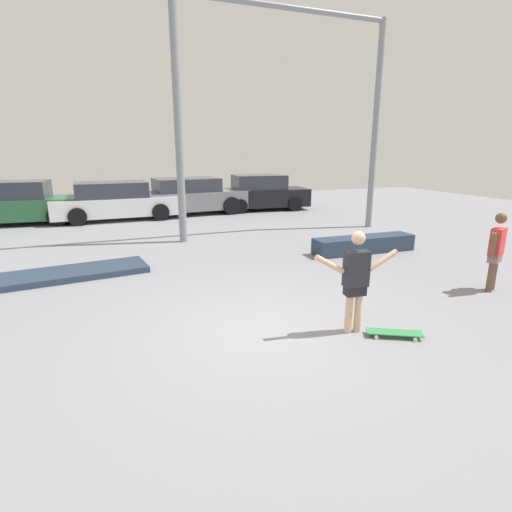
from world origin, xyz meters
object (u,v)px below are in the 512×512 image
object	(u,v)px
skateboarder	(356,277)
parked_car_white	(116,202)
skateboard	(394,333)
bystander	(496,249)
grind_box	(364,244)
parked_car_grey	(190,196)
parked_car_black	(261,193)
manual_pad	(65,274)
parked_car_green	(17,204)

from	to	relation	value
skateboarder	parked_car_white	distance (m)	11.71
skateboard	bystander	xyz separation A→B (m)	(2.98, 0.91, 0.74)
grind_box	parked_car_white	xyz separation A→B (m)	(-5.66, 7.55, 0.47)
bystander	parked_car_grey	bearing A→B (deg)	-98.44
parked_car_black	bystander	distance (m)	11.26
bystander	parked_car_black	bearing A→B (deg)	-114.12
skateboard	parked_car_white	world-z (taller)	parked_car_white
grind_box	manual_pad	world-z (taller)	grind_box
grind_box	parked_car_black	distance (m)	7.99
manual_pad	parked_car_black	bearing A→B (deg)	45.22
manual_pad	bystander	size ratio (longest dim) A/B	2.23
parked_car_white	parked_car_green	bearing A→B (deg)	172.85
skateboarder	bystander	distance (m)	3.47
parked_car_green	parked_car_white	world-z (taller)	parked_car_green
grind_box	parked_car_black	size ratio (longest dim) A/B	0.67
manual_pad	bystander	world-z (taller)	bystander
grind_box	skateboard	bearing A→B (deg)	-120.83
manual_pad	skateboard	bearing A→B (deg)	-46.03
skateboarder	skateboard	distance (m)	0.97
manual_pad	parked_car_grey	world-z (taller)	parked_car_grey
skateboarder	skateboard	bearing A→B (deg)	-32.33
parked_car_grey	parked_car_black	xyz separation A→B (m)	(3.16, 0.03, 0.00)
parked_car_grey	parked_car_black	world-z (taller)	parked_car_black
skateboard	grind_box	world-z (taller)	grind_box
skateboarder	bystander	bearing A→B (deg)	15.16
manual_pad	parked_car_green	distance (m)	7.67
skateboarder	skateboard	world-z (taller)	skateboarder
skateboard	grind_box	bearing A→B (deg)	88.23
skateboarder	manual_pad	bearing A→B (deg)	139.29
skateboard	parked_car_grey	xyz separation A→B (m)	(-0.28, 12.14, 0.65)
parked_car_grey	parked_car_black	distance (m)	3.16
parked_car_grey	bystander	bearing A→B (deg)	-78.66
skateboard	manual_pad	world-z (taller)	manual_pad
skateboard	parked_car_white	bearing A→B (deg)	134.09
skateboarder	grind_box	world-z (taller)	skateboarder
parked_car_grey	parked_car_green	bearing A→B (deg)	175.58
bystander	parked_car_green	bearing A→B (deg)	-74.44
skateboarder	parked_car_black	world-z (taller)	parked_car_black
parked_car_grey	manual_pad	bearing A→B (deg)	-124.58
grind_box	parked_car_grey	xyz separation A→B (m)	(-2.79, 7.94, 0.50)
skateboarder	parked_car_black	xyz separation A→B (m)	(3.33, 11.81, -0.12)
manual_pad	parked_car_black	xyz separation A→B (m)	(7.41, 7.47, 0.65)
parked_car_white	parked_car_black	distance (m)	6.05
parked_car_white	skateboarder	bearing A→B (deg)	-77.92
manual_pad	parked_car_black	world-z (taller)	parked_car_black
skateboard	parked_car_grey	size ratio (longest dim) A/B	0.17
skateboard	parked_car_grey	world-z (taller)	parked_car_grey
skateboarder	bystander	xyz separation A→B (m)	(3.43, 0.55, -0.03)
manual_pad	parked_car_green	bearing A→B (deg)	104.66
parked_car_black	grind_box	bearing A→B (deg)	-87.91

